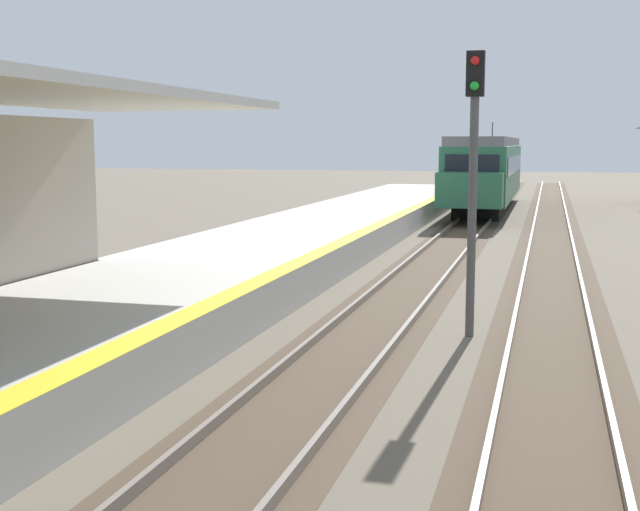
% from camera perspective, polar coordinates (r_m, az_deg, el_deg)
% --- Properties ---
extents(station_platform, '(5.00, 80.00, 0.91)m').
position_cam_1_polar(station_platform, '(16.91, -12.00, -3.18)').
color(station_platform, '#B7B5AD').
rests_on(station_platform, ground).
extents(track_pair_nearest_platform, '(2.34, 120.00, 0.16)m').
position_cam_1_polar(track_pair_nearest_platform, '(19.36, 5.30, -2.89)').
color(track_pair_nearest_platform, '#4C3D2D').
rests_on(track_pair_nearest_platform, ground).
extents(track_pair_middle, '(2.34, 120.00, 0.16)m').
position_cam_1_polar(track_pair_middle, '(19.08, 15.42, -3.29)').
color(track_pair_middle, '#4C3D2D').
rests_on(track_pair_middle, ground).
extents(approaching_train, '(2.93, 19.60, 4.76)m').
position_cam_1_polar(approaching_train, '(45.81, 11.21, 5.73)').
color(approaching_train, '#286647').
rests_on(approaching_train, ground).
extents(rail_signal_post, '(0.32, 0.34, 5.20)m').
position_cam_1_polar(rail_signal_post, '(15.59, 10.34, 6.11)').
color(rail_signal_post, '#4C4C4C').
rests_on(rail_signal_post, ground).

